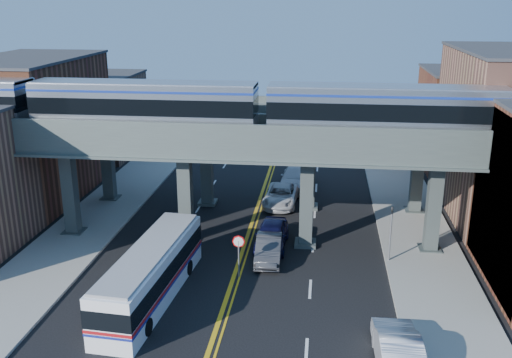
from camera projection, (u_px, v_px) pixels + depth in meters
ground at (225, 302)px, 30.62m from camera, size 120.00×120.00×0.00m
sidewalk_west at (93, 222)px, 41.36m from camera, size 5.00×70.00×0.16m
sidewalk_east at (417, 237)px, 38.76m from camera, size 5.00×70.00×0.16m
building_west_b at (33, 129)px, 46.19m from camera, size 8.00×14.00×11.00m
building_west_c at (96, 115)px, 58.94m from camera, size 8.00×10.00×8.00m
building_east_b at (509, 135)px, 41.84m from camera, size 8.00×14.00×12.00m
building_east_c at (466, 119)px, 54.59m from camera, size 8.00×10.00×9.00m
mural_panel at (497, 205)px, 31.32m from camera, size 0.10×9.50×9.50m
elevated_viaduct_near at (245, 149)px, 36.23m from camera, size 52.00×3.60×7.40m
elevated_viaduct_far at (258, 125)px, 42.85m from camera, size 52.00×3.60×7.40m
transit_train at (145, 105)px, 36.14m from camera, size 44.30×2.77×3.23m
stop_sign at (239, 249)px, 32.89m from camera, size 0.76×0.09×2.63m
traffic_signal at (391, 228)px, 34.56m from camera, size 0.15×0.18×4.10m
transit_bus at (151, 274)px, 30.64m from camera, size 3.25×11.01×2.79m
car_lane_a at (272, 235)px, 37.22m from camera, size 2.11×4.98×1.68m
car_lane_b at (269, 249)px, 35.43m from camera, size 1.74×4.53×1.47m
car_lane_c at (281, 195)px, 44.92m from camera, size 2.74×5.47×1.49m
car_lane_d at (296, 177)px, 48.92m from camera, size 3.01×6.47×1.83m
car_parked_curb at (398, 350)px, 24.97m from camera, size 2.00×5.35×1.75m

